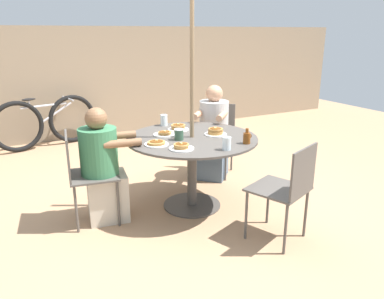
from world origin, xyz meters
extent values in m
plane|color=tan|center=(0.00, 0.00, 0.00)|extent=(12.00, 12.00, 0.00)
cube|color=gray|center=(0.00, 3.22, 0.91)|extent=(10.00, 0.06, 1.82)
cylinder|color=#4C4742|center=(0.00, 0.00, 0.01)|extent=(0.59, 0.59, 0.01)
cylinder|color=#4C4742|center=(0.00, 0.00, 0.36)|extent=(0.10, 0.10, 0.72)
cylinder|color=#4C4742|center=(0.00, 0.00, 0.73)|extent=(1.29, 1.29, 0.02)
cylinder|color=#846B4C|center=(0.00, 0.00, 1.21)|extent=(0.04, 0.04, 2.42)
cylinder|color=#514C47|center=(-0.74, 0.30, 0.23)|extent=(0.02, 0.02, 0.45)
cylinder|color=#514C47|center=(-0.80, -0.07, 0.23)|extent=(0.02, 0.02, 0.45)
cylinder|color=#514C47|center=(-1.11, 0.36, 0.23)|extent=(0.02, 0.02, 0.45)
cylinder|color=#514C47|center=(-1.16, -0.01, 0.23)|extent=(0.02, 0.02, 0.45)
cube|color=#514C47|center=(-0.95, 0.14, 0.46)|extent=(0.50, 0.50, 0.02)
cube|color=#514C47|center=(-1.16, 0.18, 0.67)|extent=(0.08, 0.41, 0.40)
cube|color=beige|center=(-0.84, 0.13, 0.23)|extent=(0.41, 0.38, 0.45)
cylinder|color=#38754C|center=(-0.89, 0.14, 0.68)|extent=(0.35, 0.35, 0.45)
sphere|color=brown|center=(-0.89, 0.14, 0.99)|extent=(0.20, 0.20, 0.20)
cylinder|color=brown|center=(-0.67, 0.24, 0.78)|extent=(0.34, 0.12, 0.07)
cylinder|color=brown|center=(-0.71, -0.03, 0.78)|extent=(0.34, 0.12, 0.07)
cylinder|color=#514C47|center=(0.11, -0.79, 0.23)|extent=(0.02, 0.02, 0.45)
cylinder|color=#514C47|center=(0.46, -0.65, 0.23)|extent=(0.02, 0.02, 0.45)
cylinder|color=#514C47|center=(0.25, -1.13, 0.23)|extent=(0.02, 0.02, 0.45)
cylinder|color=#514C47|center=(0.60, -1.00, 0.23)|extent=(0.02, 0.02, 0.45)
cube|color=#514C47|center=(0.36, -0.89, 0.46)|extent=(0.57, 0.57, 0.02)
cube|color=#514C47|center=(0.43, -1.09, 0.67)|extent=(0.39, 0.17, 0.40)
cylinder|color=#514C47|center=(0.68, 0.42, 0.23)|extent=(0.02, 0.02, 0.45)
cylinder|color=#514C47|center=(0.41, 0.68, 0.23)|extent=(0.02, 0.02, 0.45)
cylinder|color=#514C47|center=(0.94, 0.69, 0.23)|extent=(0.02, 0.02, 0.45)
cylinder|color=#514C47|center=(0.67, 0.95, 0.23)|extent=(0.02, 0.02, 0.45)
cube|color=#514C47|center=(0.67, 0.69, 0.46)|extent=(0.62, 0.62, 0.02)
cube|color=#514C47|center=(0.82, 0.84, 0.67)|extent=(0.31, 0.30, 0.40)
cube|color=slate|center=(0.60, 0.61, 0.23)|extent=(0.49, 0.49, 0.45)
cylinder|color=#B2B2B2|center=(0.63, 0.64, 0.70)|extent=(0.35, 0.35, 0.49)
sphere|color=tan|center=(0.63, 0.64, 1.03)|extent=(0.20, 0.20, 0.20)
cylinder|color=tan|center=(0.60, 0.41, 0.81)|extent=(0.27, 0.27, 0.07)
cylinder|color=tan|center=(0.40, 0.60, 0.81)|extent=(0.27, 0.27, 0.07)
cylinder|color=white|center=(0.00, 0.31, 0.75)|extent=(0.22, 0.22, 0.01)
cylinder|color=#AD7A3D|center=(0.00, 0.32, 0.76)|extent=(0.14, 0.14, 0.01)
cylinder|color=#AD7A3D|center=(0.00, 0.31, 0.77)|extent=(0.14, 0.14, 0.01)
cylinder|color=#AD7A3D|center=(0.00, 0.32, 0.78)|extent=(0.14, 0.14, 0.01)
cylinder|color=#AD7A3D|center=(0.00, 0.32, 0.79)|extent=(0.15, 0.15, 0.01)
ellipsoid|color=brown|center=(0.00, 0.31, 0.80)|extent=(0.11, 0.11, 0.00)
cube|color=#F4E084|center=(0.00, 0.31, 0.80)|extent=(0.03, 0.03, 0.01)
cylinder|color=white|center=(0.25, -0.03, 0.75)|extent=(0.22, 0.22, 0.01)
cylinder|color=#AD7A3D|center=(0.24, -0.04, 0.76)|extent=(0.15, 0.15, 0.01)
cylinder|color=#AD7A3D|center=(0.25, -0.04, 0.77)|extent=(0.15, 0.15, 0.01)
cylinder|color=#AD7A3D|center=(0.25, -0.03, 0.78)|extent=(0.14, 0.14, 0.01)
cylinder|color=#AD7A3D|center=(0.25, -0.03, 0.80)|extent=(0.15, 0.15, 0.01)
ellipsoid|color=brown|center=(0.25, -0.03, 0.81)|extent=(0.12, 0.11, 0.00)
cube|color=#F4E084|center=(0.25, -0.03, 0.81)|extent=(0.02, 0.02, 0.01)
cylinder|color=white|center=(-0.21, 0.19, 0.75)|extent=(0.22, 0.22, 0.01)
cylinder|color=#AD7A3D|center=(-0.21, 0.19, 0.76)|extent=(0.13, 0.13, 0.01)
cylinder|color=#AD7A3D|center=(-0.21, 0.19, 0.77)|extent=(0.13, 0.13, 0.01)
ellipsoid|color=brown|center=(-0.21, 0.19, 0.78)|extent=(0.11, 0.10, 0.00)
cube|color=#F4E084|center=(-0.21, 0.19, 0.78)|extent=(0.03, 0.03, 0.01)
cylinder|color=white|center=(-0.26, -0.31, 0.75)|extent=(0.22, 0.22, 0.01)
cylinder|color=#AD7A3D|center=(-0.27, -0.31, 0.76)|extent=(0.13, 0.13, 0.01)
cylinder|color=#AD7A3D|center=(-0.27, -0.31, 0.77)|extent=(0.13, 0.13, 0.01)
cylinder|color=#AD7A3D|center=(-0.27, -0.31, 0.78)|extent=(0.14, 0.14, 0.01)
ellipsoid|color=brown|center=(-0.26, -0.31, 0.79)|extent=(0.11, 0.10, 0.00)
cube|color=#F4E084|center=(-0.27, -0.31, 0.80)|extent=(0.03, 0.03, 0.01)
cylinder|color=white|center=(-0.41, -0.09, 0.75)|extent=(0.22, 0.22, 0.01)
cylinder|color=#AD7A3D|center=(-0.42, -0.09, 0.76)|extent=(0.16, 0.16, 0.01)
cylinder|color=#AD7A3D|center=(-0.41, -0.09, 0.77)|extent=(0.16, 0.16, 0.01)
ellipsoid|color=brown|center=(-0.41, -0.09, 0.77)|extent=(0.12, 0.11, 0.00)
cube|color=#F4E084|center=(-0.41, -0.08, 0.78)|extent=(0.03, 0.03, 0.01)
cylinder|color=brown|center=(0.35, -0.43, 0.79)|extent=(0.07, 0.07, 0.10)
cylinder|color=brown|center=(0.35, -0.43, 0.86)|extent=(0.03, 0.03, 0.04)
torus|color=brown|center=(0.38, -0.43, 0.81)|extent=(0.05, 0.01, 0.05)
cylinder|color=#33513D|center=(-0.16, -0.03, 0.79)|extent=(0.09, 0.09, 0.10)
cylinder|color=white|center=(-0.16, -0.03, 0.84)|extent=(0.09, 0.09, 0.01)
cylinder|color=silver|center=(0.08, -0.51, 0.80)|extent=(0.08, 0.08, 0.12)
cylinder|color=silver|center=(-0.06, 0.56, 0.80)|extent=(0.08, 0.08, 0.12)
torus|color=black|center=(-1.45, 2.81, 0.39)|extent=(0.77, 0.22, 0.77)
torus|color=black|center=(-0.63, 2.97, 0.39)|extent=(0.77, 0.22, 0.77)
cylinder|color=#B2B2B7|center=(-1.04, 2.89, 0.65)|extent=(0.68, 0.17, 0.03)
cylinder|color=#B2B2B7|center=(-0.87, 2.93, 0.52)|extent=(0.52, 0.13, 0.29)
cylinder|color=#B2B2B7|center=(-1.24, 2.85, 0.70)|extent=(0.03, 0.03, 0.11)
ellipsoid|color=black|center=(-1.24, 2.85, 0.77)|extent=(0.21, 0.11, 0.04)
cylinder|color=#B2B2B7|center=(-0.67, 2.97, 0.72)|extent=(0.11, 0.44, 0.03)
camera|label=1|loc=(-1.63, -3.14, 1.73)|focal=35.00mm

